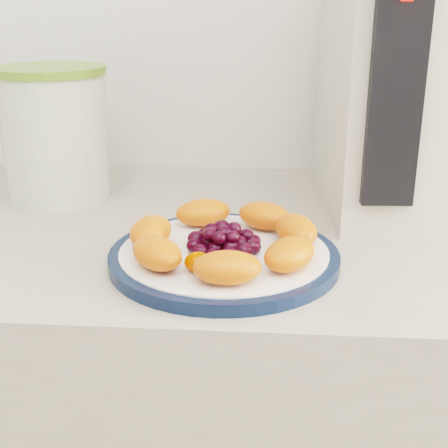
{
  "coord_description": "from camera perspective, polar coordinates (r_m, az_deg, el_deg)",
  "views": [
    {
      "loc": [
        -0.01,
        0.38,
        1.2
      ],
      "look_at": [
        -0.06,
        1.06,
        0.95
      ],
      "focal_mm": 50.0,
      "sensor_mm": 36.0,
      "label": 1
    }
  ],
  "objects": [
    {
      "name": "appliance_body",
      "position": [
        0.95,
        16.35,
        12.45
      ],
      "size": [
        0.23,
        0.31,
        0.37
      ],
      "primitive_type": "cube",
      "rotation": [
        0.0,
        0.0,
        0.06
      ],
      "color": "beige",
      "rests_on": "counter"
    },
    {
      "name": "plate_rim",
      "position": [
        0.75,
        0.0,
        -3.06
      ],
      "size": [
        0.28,
        0.28,
        0.01
      ],
      "primitive_type": "cylinder",
      "color": "#0D1C37",
      "rests_on": "counter"
    },
    {
      "name": "appliance_panel",
      "position": [
        0.79,
        15.42,
        11.48
      ],
      "size": [
        0.07,
        0.03,
        0.28
      ],
      "primitive_type": "cube",
      "rotation": [
        0.0,
        0.0,
        0.06
      ],
      "color": "black",
      "rests_on": "appliance_body"
    },
    {
      "name": "canister",
      "position": [
        1.0,
        -15.15,
        7.58
      ],
      "size": [
        0.21,
        0.21,
        0.19
      ],
      "primitive_type": "cylinder",
      "rotation": [
        0.0,
        0.0,
        0.39
      ],
      "color": "#3C5E13",
      "rests_on": "counter"
    },
    {
      "name": "fruit_plate",
      "position": [
        0.74,
        0.19,
        -1.26
      ],
      "size": [
        0.24,
        0.24,
        0.03
      ],
      "color": "#F74714",
      "rests_on": "plate_face"
    },
    {
      "name": "canister_lid",
      "position": [
        0.98,
        -15.7,
        13.38
      ],
      "size": [
        0.22,
        0.22,
        0.01
      ],
      "primitive_type": "cylinder",
      "rotation": [
        0.0,
        0.0,
        0.39
      ],
      "color": "olive",
      "rests_on": "canister"
    },
    {
      "name": "plate_face",
      "position": [
        0.75,
        0.0,
        -2.99
      ],
      "size": [
        0.25,
        0.25,
        0.02
      ],
      "primitive_type": "cylinder",
      "color": "white",
      "rests_on": "counter"
    }
  ]
}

